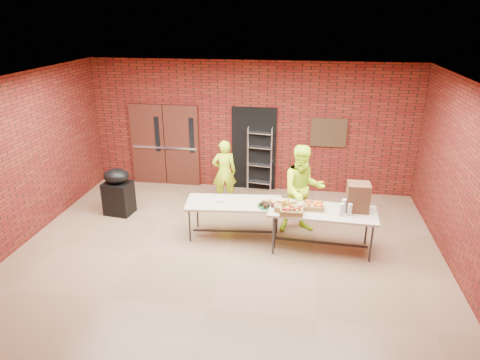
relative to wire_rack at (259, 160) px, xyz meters
name	(u,v)px	position (x,y,z in m)	size (l,w,h in m)	color
room	(224,178)	(-0.26, -3.32, 0.78)	(8.08, 7.08, 3.28)	#8A6B4A
double_doors	(165,145)	(-2.46, 0.12, 0.23)	(1.78, 0.12, 2.10)	#461B14
dark_doorway	(254,149)	(-0.16, 0.14, 0.23)	(1.10, 0.06, 2.10)	black
bronze_plaque	(329,133)	(1.64, 0.13, 0.73)	(0.85, 0.04, 0.70)	#3B2717
wire_rack	(259,160)	(0.00, 0.00, 0.00)	(0.60, 0.20, 1.65)	silver
table_left	(234,205)	(-0.23, -2.48, -0.12)	(1.94, 0.96, 0.77)	tan
table_right	(322,214)	(1.48, -2.69, -0.08)	(2.02, 0.92, 0.81)	tan
basket_bananas	(286,207)	(0.80, -2.76, 0.05)	(0.42, 0.33, 0.13)	olive
basket_oranges	(313,206)	(1.30, -2.63, 0.04)	(0.40, 0.31, 0.12)	olive
basket_apples	(292,211)	(0.91, -2.90, 0.05)	(0.41, 0.32, 0.13)	olive
muffin_tray	(269,204)	(0.46, -2.57, -0.01)	(0.42, 0.42, 0.10)	#13481E
napkin_box	(220,200)	(-0.50, -2.51, -0.02)	(0.18, 0.12, 0.06)	silver
coffee_dispenser	(358,197)	(2.10, -2.58, 0.26)	(0.40, 0.36, 0.53)	#4E2C1B
cup_stack_front	(341,210)	(1.80, -2.86, 0.10)	(0.08, 0.08, 0.23)	silver
cup_stack_mid	(350,210)	(1.95, -2.83, 0.10)	(0.08, 0.08, 0.23)	silver
cup_stack_back	(344,206)	(1.85, -2.72, 0.12)	(0.09, 0.09, 0.26)	silver
covered_grill	(118,191)	(-2.96, -1.79, -0.29)	(0.64, 0.56, 1.06)	black
volunteer_woman	(224,172)	(-0.73, -0.84, -0.06)	(0.56, 0.37, 1.53)	#CAFE1C
volunteer_man	(303,190)	(1.09, -1.99, 0.09)	(0.89, 0.70, 1.84)	#CAFE1C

